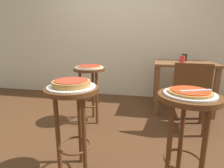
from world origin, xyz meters
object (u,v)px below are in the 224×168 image
at_px(serving_plate_leftside, 89,67).
at_px(cup_far_edge, 184,57).
at_px(dining_table, 183,70).
at_px(pizza_foreground, 190,92).
at_px(wooden_chair, 190,94).
at_px(pizza_server_knife, 196,91).
at_px(stool_foreground, 187,121).
at_px(serving_plate_middle, 72,87).
at_px(pizza_leftside, 89,66).
at_px(stool_leftside, 90,82).
at_px(stool_middle, 73,111).
at_px(cup_near_edge, 182,59).
at_px(pizza_middle, 71,83).
at_px(serving_plate_foreground, 190,94).

bearing_deg(serving_plate_leftside, cup_far_edge, 33.60).
bearing_deg(serving_plate_leftside, dining_table, 29.29).
bearing_deg(pizza_foreground, wooden_chair, 77.05).
xyz_separation_m(cup_far_edge, pizza_server_knife, (-0.25, -1.90, -0.05)).
bearing_deg(wooden_chair, serving_plate_leftside, 179.95).
xyz_separation_m(stool_foreground, cup_far_edge, (0.28, 1.88, 0.27)).
bearing_deg(serving_plate_middle, pizza_leftside, 100.82).
bearing_deg(serving_plate_leftside, pizza_server_knife, -43.95).
height_order(wooden_chair, pizza_server_knife, wooden_chair).
bearing_deg(stool_leftside, dining_table, 29.29).
distance_m(serving_plate_leftside, pizza_server_knife, 1.48).
bearing_deg(stool_middle, stool_foreground, -1.42).
bearing_deg(cup_far_edge, pizza_server_knife, -97.64).
xyz_separation_m(pizza_leftside, cup_far_edge, (1.32, 0.88, 0.06)).
xyz_separation_m(serving_plate_middle, cup_near_edge, (1.06, 1.62, 0.07)).
relative_size(pizza_foreground, cup_near_edge, 2.67).
distance_m(stool_middle, pizza_leftside, 1.02).
distance_m(pizza_middle, wooden_chair, 1.49).
xyz_separation_m(pizza_foreground, wooden_chair, (0.23, 1.00, -0.30)).
bearing_deg(pizza_server_knife, wooden_chair, 57.13).
distance_m(pizza_middle, pizza_leftside, 1.00).
bearing_deg(serving_plate_foreground, cup_near_edge, 82.55).
relative_size(stool_foreground, stool_middle, 1.00).
bearing_deg(wooden_chair, serving_plate_middle, -137.59).
distance_m(stool_middle, pizza_server_knife, 0.90).
relative_size(serving_plate_middle, cup_near_edge, 3.49).
xyz_separation_m(dining_table, cup_near_edge, (-0.04, -0.09, 0.18)).
bearing_deg(serving_plate_leftside, cup_near_edge, 27.11).
height_order(serving_plate_leftside, pizza_server_knife, pizza_server_knife).
xyz_separation_m(stool_middle, pizza_leftside, (-0.19, 0.98, 0.21)).
distance_m(serving_plate_leftside, cup_near_edge, 1.40).
xyz_separation_m(stool_foreground, pizza_foreground, (0.00, 0.00, 0.21)).
xyz_separation_m(stool_middle, stool_leftside, (-0.19, 0.98, 0.00)).
relative_size(stool_leftside, cup_far_edge, 6.41).
bearing_deg(pizza_middle, pizza_leftside, 100.82).
height_order(pizza_leftside, wooden_chair, wooden_chair).
relative_size(stool_leftside, pizza_leftside, 2.31).
bearing_deg(cup_near_edge, serving_plate_leftside, -152.89).
distance_m(pizza_middle, serving_plate_leftside, 1.00).
distance_m(serving_plate_foreground, stool_middle, 0.87).
bearing_deg(pizza_leftside, pizza_server_knife, -43.95).
relative_size(cup_near_edge, wooden_chair, 0.12).
distance_m(serving_plate_middle, cup_near_edge, 1.94).
height_order(serving_plate_foreground, pizza_middle, pizza_middle).
height_order(stool_foreground, pizza_foreground, pizza_foreground).
relative_size(stool_foreground, serving_plate_foreground, 2.20).
bearing_deg(serving_plate_middle, pizza_server_knife, -2.68).
height_order(serving_plate_middle, wooden_chair, wooden_chair).
bearing_deg(serving_plate_foreground, pizza_middle, 178.58).
distance_m(dining_table, cup_near_edge, 0.21).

